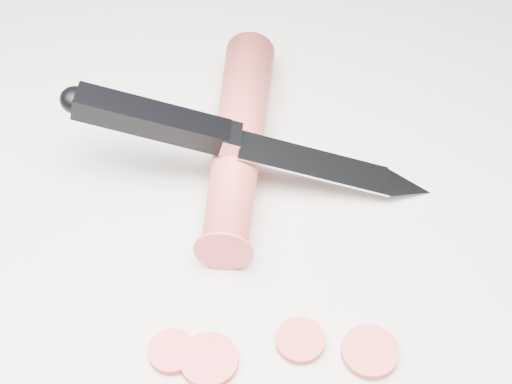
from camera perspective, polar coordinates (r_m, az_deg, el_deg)
ground at (r=0.50m, az=-0.52°, el=-8.12°), size 2.40×2.40×0.00m
carrot at (r=0.56m, az=-1.39°, el=4.28°), size 0.17×0.19×0.04m
carrot_slice_0 at (r=0.48m, az=3.55°, el=-11.78°), size 0.03×0.03×0.01m
carrot_slice_1 at (r=0.48m, az=-6.72°, el=-12.58°), size 0.03×0.03×0.01m
carrot_slice_2 at (r=0.47m, az=-3.77°, el=-13.30°), size 0.04×0.04×0.01m
carrot_slice_3 at (r=0.48m, az=9.10°, el=-12.52°), size 0.04×0.04×0.01m
kitchen_knife at (r=0.53m, az=-0.29°, el=4.10°), size 0.23×0.21×0.09m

